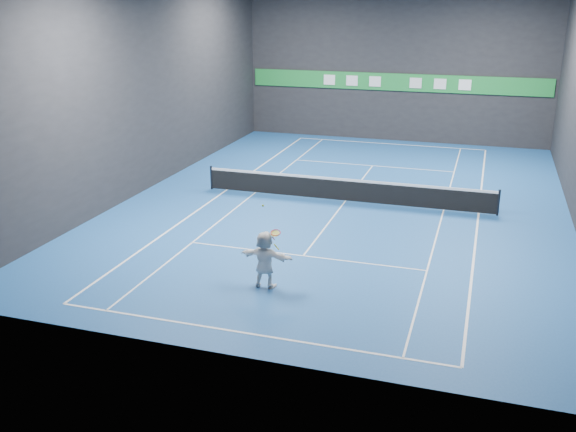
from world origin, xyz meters
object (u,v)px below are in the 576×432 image
(tennis_ball, at_px, (263,206))
(tennis_net, at_px, (346,189))
(tennis_racket, at_px, (276,235))
(player, at_px, (265,259))

(tennis_ball, xyz_separation_m, tennis_net, (0.50, 8.95, -1.98))
(tennis_ball, bearing_deg, tennis_racket, -8.39)
(tennis_ball, bearing_deg, tennis_net, 86.81)
(player, bearing_deg, tennis_racket, -169.65)
(tennis_net, distance_m, tennis_racket, 9.08)
(tennis_ball, distance_m, tennis_net, 9.18)
(player, relative_size, tennis_racket, 2.76)
(tennis_ball, xyz_separation_m, tennis_racket, (0.40, -0.06, -0.83))
(tennis_ball, bearing_deg, player, -53.97)
(tennis_ball, distance_m, tennis_racket, 0.93)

